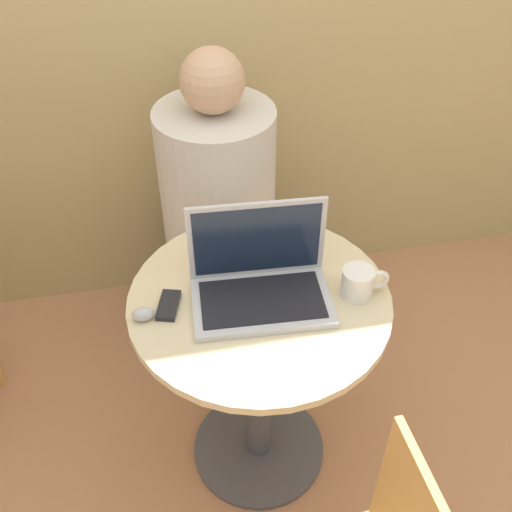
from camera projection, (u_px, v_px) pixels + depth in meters
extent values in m
plane|color=tan|center=(259.00, 448.00, 2.07)|extent=(12.00, 12.00, 0.00)
cylinder|color=#4C4C51|center=(259.00, 447.00, 2.06)|extent=(0.44, 0.44, 0.02)
cylinder|color=#4C4C51|center=(259.00, 383.00, 1.82)|extent=(0.08, 0.08, 0.70)
cylinder|color=beige|center=(259.00, 300.00, 1.58)|extent=(0.70, 0.70, 0.02)
cube|color=#B7B7BC|center=(262.00, 302.00, 1.55)|extent=(0.37, 0.23, 0.02)
cube|color=black|center=(262.00, 299.00, 1.54)|extent=(0.32, 0.19, 0.00)
cube|color=#B7B7BC|center=(257.00, 239.00, 1.54)|extent=(0.36, 0.03, 0.23)
cube|color=#141E33|center=(257.00, 241.00, 1.54)|extent=(0.33, 0.02, 0.20)
cube|color=black|center=(169.00, 305.00, 1.54)|extent=(0.08, 0.11, 0.02)
ellipsoid|color=#B2B2B7|center=(143.00, 314.00, 1.50)|extent=(0.06, 0.04, 0.04)
cylinder|color=white|center=(357.00, 283.00, 1.56)|extent=(0.08, 0.08, 0.08)
torus|color=white|center=(378.00, 280.00, 1.57)|extent=(0.06, 0.02, 0.06)
cube|color=#4C4742|center=(219.00, 258.00, 2.46)|extent=(0.41, 0.58, 0.47)
cylinder|color=beige|center=(217.00, 179.00, 2.04)|extent=(0.40, 0.40, 0.50)
sphere|color=tan|center=(212.00, 81.00, 1.80)|extent=(0.20, 0.20, 0.20)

